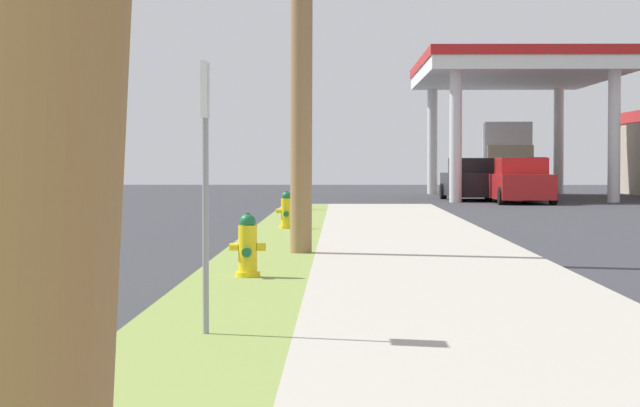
{
  "coord_description": "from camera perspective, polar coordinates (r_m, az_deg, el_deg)",
  "views": [
    {
      "loc": [
        1.77,
        -1.76,
        1.47
      ],
      "look_at": [
        1.47,
        17.66,
        0.85
      ],
      "focal_mm": 74.83,
      "sensor_mm": 36.0,
      "label": 1
    }
  ],
  "objects": [
    {
      "name": "car_red_by_far_pump",
      "position": [
        46.51,
        8.55,
        0.89
      ],
      "size": [
        2.01,
        4.53,
        1.57
      ],
      "color": "red",
      "rests_on": "ground"
    },
    {
      "name": "fire_hydrant_third",
      "position": [
        26.57,
        -1.44,
        -0.37
      ],
      "size": [
        0.42,
        0.37,
        0.74
      ],
      "color": "yellow",
      "rests_on": "grass_verge"
    },
    {
      "name": "street_sign_post",
      "position": [
        10.4,
        -4.93,
        2.74
      ],
      "size": [
        0.05,
        0.36,
        2.12
      ],
      "color": "gray",
      "rests_on": "grass_verge"
    },
    {
      "name": "truck_tan_at_forecourt",
      "position": [
        57.69,
        8.01,
        1.83
      ],
      "size": [
        2.6,
        6.54,
        3.11
      ],
      "color": "tan",
      "rests_on": "ground"
    },
    {
      "name": "car_black_by_near_pump",
      "position": [
        49.84,
        6.54,
        0.96
      ],
      "size": [
        2.16,
        4.59,
        1.57
      ],
      "color": "black",
      "rests_on": "ground"
    },
    {
      "name": "fire_hydrant_second",
      "position": [
        15.49,
        -3.11,
        -1.96
      ],
      "size": [
        0.42,
        0.38,
        0.74
      ],
      "color": "yellow",
      "rests_on": "grass_verge"
    },
    {
      "name": "fire_hydrant_fourth",
      "position": [
        36.87,
        -0.78,
        0.24
      ],
      "size": [
        0.42,
        0.38,
        0.74
      ],
      "color": "yellow",
      "rests_on": "grass_verge"
    }
  ]
}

